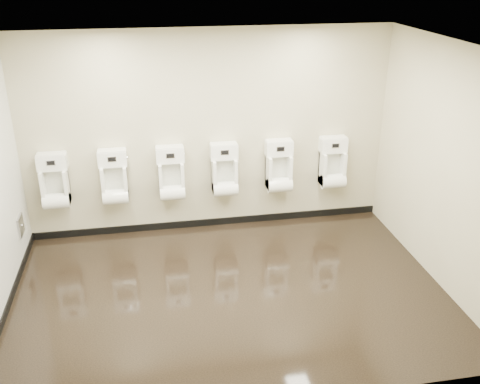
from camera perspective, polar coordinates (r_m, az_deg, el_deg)
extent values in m
cube|color=black|center=(6.37, -1.05, -10.68)|extent=(5.00, 3.50, 0.00)
cube|color=white|center=(5.30, -1.28, 15.05)|extent=(5.00, 3.50, 0.00)
cube|color=#BAB494|center=(7.32, -3.35, 6.27)|extent=(5.00, 0.02, 2.80)
cube|color=#BAB494|center=(4.16, 2.73, -8.32)|extent=(5.00, 0.02, 2.80)
cube|color=#BAB494|center=(6.54, 21.05, 2.44)|extent=(0.02, 3.50, 2.80)
cube|color=black|center=(7.82, -3.10, -3.22)|extent=(5.00, 0.02, 0.10)
cube|color=black|center=(6.51, -23.71, -11.66)|extent=(0.02, 3.50, 0.10)
cube|color=#9E9EA3|center=(7.29, -22.37, -3.32)|extent=(0.03, 0.25, 0.25)
cylinder|color=silver|center=(7.29, -22.23, -3.31)|extent=(0.02, 0.04, 0.04)
cube|color=white|center=(7.47, -19.10, 0.50)|extent=(0.34, 0.24, 0.48)
cube|color=silver|center=(7.52, -19.06, 1.01)|extent=(0.25, 0.01, 0.36)
cylinder|color=white|center=(7.47, -18.98, -0.91)|extent=(0.34, 0.21, 0.21)
cube|color=white|center=(7.37, -19.42, 3.04)|extent=(0.38, 0.18, 0.21)
cube|color=black|center=(7.28, -19.54, 2.93)|extent=(0.09, 0.01, 0.05)
cube|color=silver|center=(7.28, -19.54, 2.94)|extent=(0.11, 0.01, 0.07)
cylinder|color=silver|center=(7.34, -17.93, 3.17)|extent=(0.01, 0.03, 0.03)
cube|color=white|center=(7.38, -13.22, 0.93)|extent=(0.34, 0.24, 0.48)
cube|color=silver|center=(7.43, -13.23, 1.45)|extent=(0.25, 0.01, 0.36)
cylinder|color=white|center=(7.38, -13.11, -0.49)|extent=(0.34, 0.21, 0.21)
cube|color=white|center=(7.28, -13.46, 3.52)|extent=(0.38, 0.18, 0.21)
cube|color=black|center=(7.19, -13.51, 3.41)|extent=(0.09, 0.01, 0.05)
cube|color=silver|center=(7.19, -13.51, 3.42)|extent=(0.11, 0.01, 0.07)
cylinder|color=silver|center=(7.27, -11.94, 3.64)|extent=(0.01, 0.03, 0.03)
cube|color=white|center=(7.36, -7.32, 1.36)|extent=(0.34, 0.24, 0.48)
cube|color=silver|center=(7.42, -7.38, 1.88)|extent=(0.25, 0.01, 0.36)
cylinder|color=white|center=(7.37, -7.22, -0.07)|extent=(0.34, 0.21, 0.21)
cube|color=white|center=(7.27, -7.48, 3.96)|extent=(0.38, 0.18, 0.21)
cube|color=black|center=(7.18, -7.45, 3.85)|extent=(0.09, 0.01, 0.05)
cube|color=silver|center=(7.18, -7.45, 3.86)|extent=(0.11, 0.01, 0.07)
cylinder|color=silver|center=(7.28, -5.95, 4.06)|extent=(0.01, 0.03, 0.03)
cube|color=white|center=(7.43, -1.67, 1.76)|extent=(0.34, 0.24, 0.48)
cube|color=silver|center=(7.49, -1.76, 2.27)|extent=(0.25, 0.01, 0.36)
cylinder|color=white|center=(7.44, -1.57, 0.34)|extent=(0.34, 0.21, 0.21)
cube|color=white|center=(7.34, -1.74, 4.34)|extent=(0.38, 0.18, 0.21)
cube|color=black|center=(7.24, -1.63, 4.24)|extent=(0.09, 0.01, 0.05)
cube|color=silver|center=(7.24, -1.63, 4.25)|extent=(0.11, 0.01, 0.07)
cylinder|color=silver|center=(7.37, -0.24, 4.43)|extent=(0.01, 0.03, 0.03)
cube|color=white|center=(7.57, 4.16, 2.15)|extent=(0.34, 0.24, 0.48)
cube|color=silver|center=(7.63, 4.02, 2.65)|extent=(0.25, 0.01, 0.36)
cylinder|color=white|center=(7.58, 4.24, 0.76)|extent=(0.34, 0.21, 0.21)
cube|color=white|center=(7.48, 4.18, 4.69)|extent=(0.38, 0.18, 0.21)
cube|color=black|center=(7.39, 4.36, 4.59)|extent=(0.09, 0.01, 0.05)
cube|color=silver|center=(7.39, 4.35, 4.60)|extent=(0.11, 0.01, 0.07)
cylinder|color=silver|center=(7.53, 5.61, 4.76)|extent=(0.01, 0.03, 0.03)
cube|color=white|center=(7.80, 9.82, 2.51)|extent=(0.34, 0.24, 0.48)
cube|color=silver|center=(7.85, 9.65, 2.99)|extent=(0.25, 0.01, 0.36)
cylinder|color=white|center=(7.81, 9.89, 1.16)|extent=(0.34, 0.21, 0.21)
cube|color=white|center=(7.71, 9.92, 4.97)|extent=(0.38, 0.18, 0.21)
cube|color=black|center=(7.62, 10.16, 4.88)|extent=(0.09, 0.01, 0.05)
cube|color=silver|center=(7.62, 10.16, 4.89)|extent=(0.11, 0.01, 0.07)
cylinder|color=silver|center=(7.78, 11.27, 5.03)|extent=(0.01, 0.03, 0.03)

